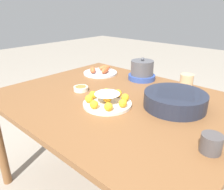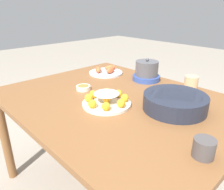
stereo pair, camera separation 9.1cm
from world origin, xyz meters
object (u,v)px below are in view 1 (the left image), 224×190
sauce_bowl (81,88)px  cup_far (186,81)px  warming_pot (142,71)px  serving_bowl (175,100)px  dining_table (116,110)px  seafood_platter (100,72)px  cup_near (211,143)px  cake_plate (107,101)px

sauce_bowl → cup_far: (0.48, 0.51, 0.03)m
sauce_bowl → warming_pot: bearing=71.0°
sauce_bowl → cup_far: size_ratio=1.01×
cup_far → warming_pot: size_ratio=0.46×
serving_bowl → cup_far: 0.34m
dining_table → seafood_platter: seafood_platter is taller
serving_bowl → seafood_platter: 0.76m
dining_table → cup_near: cup_near is taller
cup_near → cup_far: 0.70m
cup_far → serving_bowl: bearing=-75.3°
seafood_platter → warming_pot: bearing=17.2°
sauce_bowl → cup_near: size_ratio=1.15×
warming_pot → cup_far: bearing=9.7°
dining_table → cup_far: (0.23, 0.45, 0.12)m
dining_table → cake_plate: bearing=-75.6°
seafood_platter → cup_near: size_ratio=3.34×
cup_near → warming_pot: warming_pot is taller
cake_plate → cup_far: 0.59m
dining_table → warming_pot: warming_pot is taller
dining_table → sauce_bowl: bearing=-166.0°
cup_near → dining_table: bearing=165.9°
cake_plate → warming_pot: bearing=103.5°
cake_plate → cup_far: (0.20, 0.55, 0.02)m
cake_plate → cup_near: size_ratio=3.35×
cake_plate → sauce_bowl: size_ratio=2.90×
cake_plate → seafood_platter: cake_plate is taller
sauce_bowl → cup_far: 0.70m
cake_plate → warming_pot: (-0.12, 0.50, 0.04)m
sauce_bowl → warming_pot: warming_pot is taller
seafood_platter → warming_pot: (0.33, 0.10, 0.05)m
dining_table → cup_far: size_ratio=15.10×
cup_far → warming_pot: bearing=-170.3°
serving_bowl → cup_far: cup_far is taller
dining_table → warming_pot: bearing=103.3°
dining_table → warming_pot: 0.43m
dining_table → cup_far: 0.52m
cup_far → seafood_platter: bearing=-166.4°
seafood_platter → warming_pot: 0.35m
seafood_platter → cup_far: (0.65, 0.16, 0.03)m
serving_bowl → cup_near: 0.39m
cake_plate → cup_near: 0.57m
serving_bowl → seafood_platter: serving_bowl is taller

